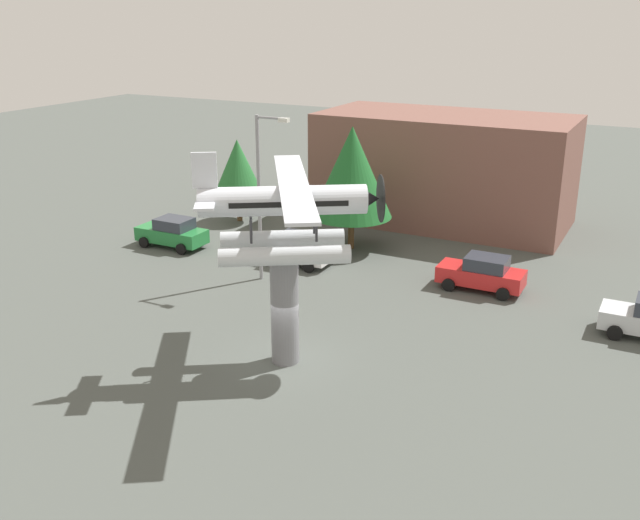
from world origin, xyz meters
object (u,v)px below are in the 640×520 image
at_px(car_near_green, 172,232).
at_px(car_mid_white, 295,248).
at_px(storefront_building, 444,169).
at_px(tree_west, 238,167).
at_px(display_pedestal, 285,310).
at_px(tree_east, 352,172).
at_px(floatplane_monument, 287,213).
at_px(streetlight_primary, 262,188).
at_px(car_far_red, 482,273).

relative_size(car_near_green, car_mid_white, 1.00).
relative_size(car_mid_white, storefront_building, 0.27).
xyz_separation_m(car_near_green, tree_west, (0.43, 6.45, 2.74)).
bearing_deg(display_pedestal, car_mid_white, 117.11).
relative_size(storefront_building, tree_east, 2.22).
height_order(floatplane_monument, tree_east, floatplane_monument).
bearing_deg(tree_east, streetlight_primary, -105.53).
bearing_deg(car_far_red, car_near_green, 4.99).
bearing_deg(tree_west, display_pedestal, -51.63).
bearing_deg(car_mid_white, display_pedestal, 117.11).
relative_size(display_pedestal, car_mid_white, 1.05).
xyz_separation_m(car_near_green, car_mid_white, (7.84, 0.71, 0.00)).
bearing_deg(car_far_red, car_mid_white, 4.87).
bearing_deg(tree_west, floatplane_monument, -51.26).
bearing_deg(tree_west, tree_east, -12.03).
bearing_deg(car_near_green, floatplane_monument, 144.41).
distance_m(car_near_green, storefront_building, 17.74).
bearing_deg(tree_east, storefront_building, 70.06).
bearing_deg(car_mid_white, streetlight_primary, 84.72).
relative_size(streetlight_primary, storefront_building, 0.53).
relative_size(floatplane_monument, car_near_green, 2.23).
bearing_deg(display_pedestal, car_near_green, 143.98).
bearing_deg(car_mid_white, storefront_building, -110.79).
height_order(car_near_green, tree_east, tree_east).
height_order(floatplane_monument, car_far_red, floatplane_monument).
distance_m(car_near_green, streetlight_primary, 8.82).
xyz_separation_m(car_near_green, streetlight_primary, (7.58, -2.12, 3.98)).
height_order(floatplane_monument, car_mid_white, floatplane_monument).
height_order(display_pedestal, streetlight_primary, streetlight_primary).
height_order(car_mid_white, car_far_red, same).
bearing_deg(car_near_green, storefront_building, -134.57).
height_order(car_mid_white, tree_west, tree_west).
xyz_separation_m(display_pedestal, streetlight_primary, (-5.49, 7.38, 2.65)).
height_order(car_near_green, streetlight_primary, streetlight_primary).
xyz_separation_m(car_far_red, storefront_building, (-5.64, 10.93, 2.60)).
bearing_deg(streetlight_primary, tree_west, 129.80).
bearing_deg(tree_east, car_mid_white, -112.53).
height_order(display_pedestal, tree_east, tree_east).
xyz_separation_m(streetlight_primary, tree_west, (-7.14, 8.57, -1.24)).
relative_size(display_pedestal, floatplane_monument, 0.47).
relative_size(car_mid_white, car_far_red, 1.00).
bearing_deg(streetlight_primary, car_mid_white, 84.72).
height_order(storefront_building, tree_west, storefront_building).
xyz_separation_m(car_far_red, tree_east, (-8.53, 2.96, 3.65)).
relative_size(floatplane_monument, car_mid_white, 2.23).
bearing_deg(tree_east, display_pedestal, -75.47).
distance_m(car_near_green, tree_east, 11.08).
height_order(floatplane_monument, storefront_building, floatplane_monument).
distance_m(car_far_red, tree_east, 9.74).
bearing_deg(floatplane_monument, car_far_red, 34.09).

